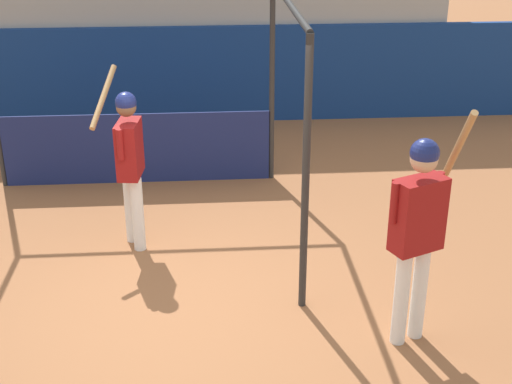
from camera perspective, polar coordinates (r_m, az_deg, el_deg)
name	(u,v)px	position (r m, az deg, el deg)	size (l,w,h in m)	color
ground_plane	(173,304)	(6.96, -6.68, -8.92)	(60.00, 60.00, 0.00)	#935B38
outfield_wall	(182,75)	(11.82, -5.97, 9.27)	(24.00, 0.12, 1.58)	navy
bleacher_section	(182,6)	(13.27, -5.97, 14.58)	(8.70, 3.20, 3.26)	#9E9E99
batting_cage	(130,115)	(8.72, -10.06, 6.08)	(3.62, 3.23, 2.63)	#282828
player_batter	(129,155)	(7.65, -10.11, 2.90)	(0.52, 0.91, 1.89)	white
player_waiting	(418,222)	(6.02, 12.87, -2.35)	(0.63, 0.60, 2.14)	white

